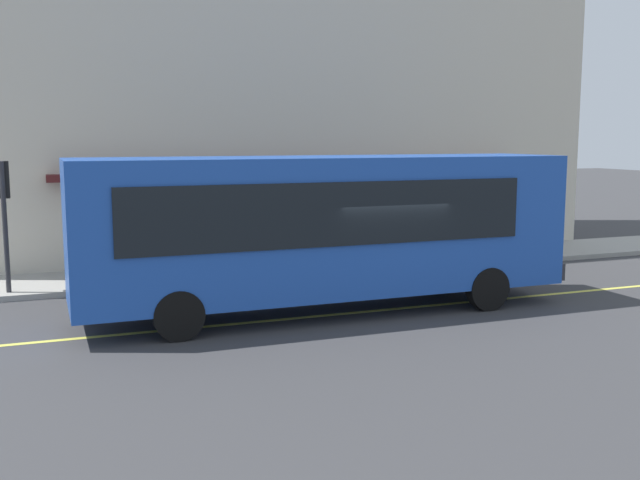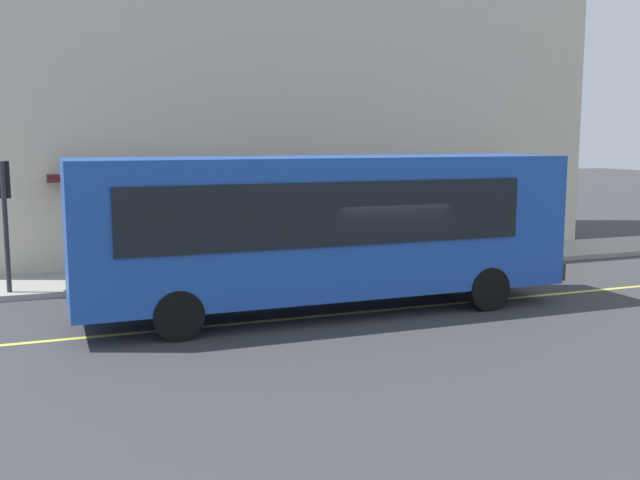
{
  "view_description": "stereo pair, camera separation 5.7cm",
  "coord_description": "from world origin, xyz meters",
  "px_view_note": "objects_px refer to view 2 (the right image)",
  "views": [
    {
      "loc": [
        -7.02,
        -14.72,
        3.92
      ],
      "look_at": [
        -1.09,
        0.66,
        1.6
      ],
      "focal_mm": 41.04,
      "sensor_mm": 36.0,
      "label": 1
    },
    {
      "loc": [
        -6.97,
        -14.74,
        3.92
      ],
      "look_at": [
        -1.09,
        0.66,
        1.6
      ],
      "focal_mm": 41.04,
      "sensor_mm": 36.0,
      "label": 2
    }
  ],
  "objects_px": {
    "bus": "(328,225)",
    "pedestrian_near_storefront": "(140,236)",
    "traffic_light": "(4,195)",
    "pedestrian_by_curb": "(406,222)"
  },
  "relations": [
    {
      "from": "traffic_light",
      "to": "pedestrian_near_storefront",
      "type": "bearing_deg",
      "value": 29.17
    },
    {
      "from": "bus",
      "to": "pedestrian_by_curb",
      "type": "bearing_deg",
      "value": 49.25
    },
    {
      "from": "traffic_light",
      "to": "pedestrian_near_storefront",
      "type": "distance_m",
      "value": 4.2
    },
    {
      "from": "pedestrian_by_curb",
      "to": "bus",
      "type": "bearing_deg",
      "value": -130.75
    },
    {
      "from": "bus",
      "to": "pedestrian_by_curb",
      "type": "relative_size",
      "value": 6.27
    },
    {
      "from": "bus",
      "to": "pedestrian_near_storefront",
      "type": "height_order",
      "value": "bus"
    },
    {
      "from": "bus",
      "to": "pedestrian_by_curb",
      "type": "height_order",
      "value": "bus"
    },
    {
      "from": "traffic_light",
      "to": "pedestrian_near_storefront",
      "type": "height_order",
      "value": "traffic_light"
    },
    {
      "from": "bus",
      "to": "pedestrian_near_storefront",
      "type": "xyz_separation_m",
      "value": [
        -3.33,
        6.23,
        -0.88
      ]
    },
    {
      "from": "pedestrian_by_curb",
      "to": "traffic_light",
      "type": "bearing_deg",
      "value": -172.86
    }
  ]
}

